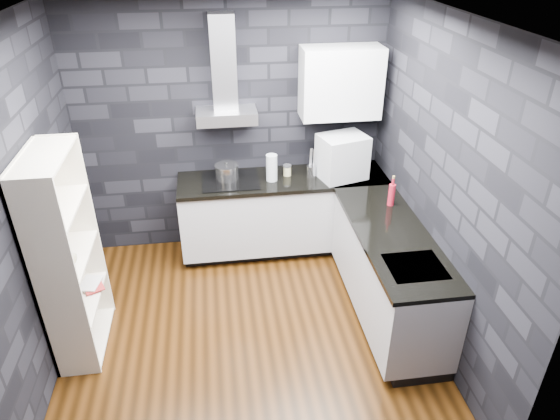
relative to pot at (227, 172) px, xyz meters
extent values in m
plane|color=#3A1E09|center=(0.08, -1.34, -0.98)|extent=(3.20, 3.20, 0.00)
plane|color=silver|center=(0.08, -1.34, 1.72)|extent=(3.20, 3.20, 0.00)
cube|color=black|center=(0.08, 0.29, 0.37)|extent=(3.20, 0.05, 2.70)
cube|color=black|center=(0.08, -2.96, 0.37)|extent=(3.20, 0.05, 2.70)
cube|color=black|center=(-1.54, -1.34, 0.37)|extent=(0.05, 3.20, 2.70)
cube|color=black|center=(1.71, -1.34, 0.37)|extent=(0.05, 3.20, 2.70)
cube|color=black|center=(0.58, 0.00, -0.93)|extent=(2.18, 0.50, 0.10)
cube|color=black|center=(1.42, -1.24, -0.93)|extent=(0.50, 1.78, 0.10)
cube|color=#B7B7BC|center=(0.58, -0.04, -0.50)|extent=(2.20, 0.60, 0.76)
cube|color=#B7B7BC|center=(1.38, -1.24, -0.50)|extent=(0.60, 1.80, 0.76)
cube|color=black|center=(0.58, -0.05, -0.10)|extent=(2.20, 0.62, 0.04)
cube|color=black|center=(1.37, -1.24, -0.10)|extent=(0.62, 1.80, 0.04)
cube|color=black|center=(1.38, -0.04, -0.10)|extent=(0.62, 0.62, 0.04)
cube|color=silver|center=(0.03, 0.09, 0.58)|extent=(0.60, 0.34, 0.12)
cube|color=silver|center=(0.03, 0.16, 1.09)|extent=(0.24, 0.20, 0.90)
cube|color=silver|center=(1.18, 0.09, 0.87)|extent=(0.80, 0.35, 0.70)
cube|color=black|center=(0.03, -0.04, -0.08)|extent=(0.58, 0.50, 0.01)
cube|color=silver|center=(1.38, -1.74, -0.09)|extent=(0.44, 0.40, 0.01)
cylinder|color=silver|center=(0.00, 0.00, 0.00)|extent=(0.25, 0.25, 0.14)
cylinder|color=silver|center=(0.46, -0.08, 0.06)|extent=(0.15, 0.15, 0.28)
cylinder|color=tan|center=(0.64, 0.01, -0.03)|extent=(0.11, 0.11, 0.10)
cylinder|color=silver|center=(0.88, -0.05, -0.02)|extent=(0.11, 0.11, 0.12)
cube|color=#B8BBBF|center=(1.20, -0.10, 0.14)|extent=(0.55, 0.47, 0.47)
cylinder|color=maroon|center=(1.51, -0.76, 0.02)|extent=(0.08, 0.08, 0.21)
cube|color=silver|center=(-1.34, -1.24, -0.08)|extent=(0.38, 0.82, 1.80)
imported|color=white|center=(-1.34, -1.37, -0.05)|extent=(0.25, 0.25, 0.06)
imported|color=maroon|center=(-1.32, -1.11, -0.41)|extent=(0.15, 0.08, 0.21)
imported|color=#B2B2B2|center=(-1.35, -1.03, -0.39)|extent=(0.16, 0.05, 0.22)
camera|label=1|loc=(-0.11, -4.72, 2.24)|focal=32.00mm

